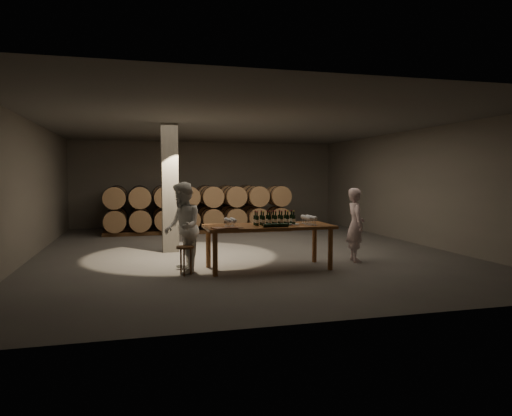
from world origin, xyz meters
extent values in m
plane|color=#524F4D|center=(0.00, 0.00, 0.00)|extent=(12.00, 12.00, 0.00)
plane|color=#605E59|center=(0.00, 0.00, 3.20)|extent=(12.00, 12.00, 0.00)
plane|color=slate|center=(0.00, 6.00, 1.60)|extent=(10.00, 0.00, 10.00)
plane|color=slate|center=(0.00, -6.00, 1.60)|extent=(10.00, 0.00, 10.00)
plane|color=slate|center=(-5.00, 0.00, 1.60)|extent=(0.00, 12.00, 12.00)
plane|color=slate|center=(5.00, 0.00, 1.60)|extent=(0.00, 12.00, 12.00)
cube|color=#69665B|center=(-1.80, 0.20, 1.60)|extent=(0.40, 0.40, 3.20)
cylinder|color=brown|center=(-1.18, -2.93, 0.42)|extent=(0.10, 0.10, 0.84)
cylinder|color=brown|center=(1.18, -2.93, 0.42)|extent=(0.10, 0.10, 0.84)
cylinder|color=brown|center=(-1.18, -2.07, 0.42)|extent=(0.10, 0.10, 0.84)
cylinder|color=brown|center=(1.18, -2.07, 0.42)|extent=(0.10, 0.10, 0.84)
cube|color=brown|center=(0.00, -2.50, 0.87)|extent=(2.60, 1.10, 0.06)
cube|color=#51301C|center=(-0.96, 4.90, 0.06)|extent=(5.48, 0.10, 0.12)
cube|color=#51301C|center=(-0.96, 5.50, 0.06)|extent=(5.48, 0.10, 0.12)
cylinder|color=#A47A4A|center=(-3.30, 5.20, 0.47)|extent=(0.70, 0.95, 0.70)
cylinder|color=black|center=(-3.30, 4.94, 0.47)|extent=(0.73, 0.04, 0.73)
cylinder|color=black|center=(-3.30, 5.46, 0.47)|extent=(0.73, 0.04, 0.73)
cylinder|color=#A47A4A|center=(-2.52, 5.20, 0.47)|extent=(0.70, 0.95, 0.70)
cylinder|color=black|center=(-2.52, 4.94, 0.47)|extent=(0.73, 0.04, 0.73)
cylinder|color=black|center=(-2.52, 5.46, 0.47)|extent=(0.73, 0.04, 0.73)
cylinder|color=#A47A4A|center=(-1.74, 5.20, 0.47)|extent=(0.70, 0.95, 0.70)
cylinder|color=black|center=(-1.74, 4.94, 0.47)|extent=(0.73, 0.04, 0.73)
cylinder|color=black|center=(-1.74, 5.46, 0.47)|extent=(0.73, 0.04, 0.73)
cylinder|color=#A47A4A|center=(-0.96, 5.20, 0.47)|extent=(0.70, 0.95, 0.70)
cylinder|color=black|center=(-0.96, 4.94, 0.47)|extent=(0.73, 0.04, 0.73)
cylinder|color=black|center=(-0.96, 5.46, 0.47)|extent=(0.73, 0.04, 0.73)
cylinder|color=#A47A4A|center=(-0.18, 5.20, 0.47)|extent=(0.70, 0.95, 0.70)
cylinder|color=black|center=(-0.18, 4.94, 0.47)|extent=(0.73, 0.04, 0.73)
cylinder|color=black|center=(-0.18, 5.46, 0.47)|extent=(0.73, 0.04, 0.73)
cylinder|color=#A47A4A|center=(0.60, 5.20, 0.47)|extent=(0.70, 0.95, 0.70)
cylinder|color=black|center=(0.60, 4.94, 0.47)|extent=(0.73, 0.04, 0.73)
cylinder|color=black|center=(0.60, 5.46, 0.47)|extent=(0.73, 0.04, 0.73)
cylinder|color=#A47A4A|center=(1.38, 5.20, 0.47)|extent=(0.70, 0.95, 0.70)
cylinder|color=black|center=(1.38, 4.94, 0.47)|extent=(0.73, 0.04, 0.73)
cylinder|color=black|center=(1.38, 5.46, 0.47)|extent=(0.73, 0.04, 0.73)
cylinder|color=#A47A4A|center=(-3.30, 5.20, 1.21)|extent=(0.70, 0.95, 0.70)
cylinder|color=black|center=(-3.30, 4.94, 1.21)|extent=(0.73, 0.04, 0.73)
cylinder|color=black|center=(-3.30, 5.46, 1.21)|extent=(0.73, 0.04, 0.73)
cylinder|color=#A47A4A|center=(-2.52, 5.20, 1.21)|extent=(0.70, 0.95, 0.70)
cylinder|color=black|center=(-2.52, 4.94, 1.21)|extent=(0.73, 0.04, 0.73)
cylinder|color=black|center=(-2.52, 5.46, 1.21)|extent=(0.73, 0.04, 0.73)
cylinder|color=#A47A4A|center=(-1.74, 5.20, 1.21)|extent=(0.70, 0.95, 0.70)
cylinder|color=black|center=(-1.74, 4.94, 1.21)|extent=(0.73, 0.04, 0.73)
cylinder|color=black|center=(-1.74, 5.46, 1.21)|extent=(0.73, 0.04, 0.73)
cylinder|color=#A47A4A|center=(-0.96, 5.20, 1.21)|extent=(0.70, 0.95, 0.70)
cylinder|color=black|center=(-0.96, 4.94, 1.21)|extent=(0.73, 0.04, 0.73)
cylinder|color=black|center=(-0.96, 5.46, 1.21)|extent=(0.73, 0.04, 0.73)
cylinder|color=#A47A4A|center=(-0.18, 5.20, 1.21)|extent=(0.70, 0.95, 0.70)
cylinder|color=black|center=(-0.18, 4.94, 1.21)|extent=(0.73, 0.04, 0.73)
cylinder|color=black|center=(-0.18, 5.46, 1.21)|extent=(0.73, 0.04, 0.73)
cylinder|color=#A47A4A|center=(0.60, 5.20, 1.21)|extent=(0.70, 0.95, 0.70)
cylinder|color=black|center=(0.60, 4.94, 1.21)|extent=(0.73, 0.04, 0.73)
cylinder|color=black|center=(0.60, 5.46, 1.21)|extent=(0.73, 0.04, 0.73)
cylinder|color=#A47A4A|center=(1.38, 5.20, 1.21)|extent=(0.70, 0.95, 0.70)
cylinder|color=black|center=(1.38, 4.94, 1.21)|extent=(0.73, 0.04, 0.73)
cylinder|color=black|center=(1.38, 5.46, 1.21)|extent=(0.73, 0.04, 0.73)
cube|color=#51301C|center=(-0.57, 3.50, 0.06)|extent=(6.26, 0.10, 0.12)
cube|color=#51301C|center=(-0.57, 4.10, 0.06)|extent=(6.26, 0.10, 0.12)
cylinder|color=#A47A4A|center=(-3.30, 3.80, 0.47)|extent=(0.70, 0.95, 0.70)
cylinder|color=black|center=(-3.30, 3.54, 0.47)|extent=(0.73, 0.04, 0.73)
cylinder|color=black|center=(-3.30, 4.06, 0.47)|extent=(0.73, 0.04, 0.73)
cylinder|color=#A47A4A|center=(-2.52, 3.80, 0.47)|extent=(0.70, 0.95, 0.70)
cylinder|color=black|center=(-2.52, 3.54, 0.47)|extent=(0.73, 0.04, 0.73)
cylinder|color=black|center=(-2.52, 4.06, 0.47)|extent=(0.73, 0.04, 0.73)
cylinder|color=#A47A4A|center=(-1.74, 3.80, 0.47)|extent=(0.70, 0.95, 0.70)
cylinder|color=black|center=(-1.74, 3.54, 0.47)|extent=(0.73, 0.04, 0.73)
cylinder|color=black|center=(-1.74, 4.06, 0.47)|extent=(0.73, 0.04, 0.73)
cylinder|color=#A47A4A|center=(-0.96, 3.80, 0.47)|extent=(0.70, 0.95, 0.70)
cylinder|color=black|center=(-0.96, 3.54, 0.47)|extent=(0.73, 0.04, 0.73)
cylinder|color=black|center=(-0.96, 4.06, 0.47)|extent=(0.73, 0.04, 0.73)
cylinder|color=#A47A4A|center=(-0.18, 3.80, 0.47)|extent=(0.70, 0.95, 0.70)
cylinder|color=black|center=(-0.18, 3.54, 0.47)|extent=(0.73, 0.04, 0.73)
cylinder|color=black|center=(-0.18, 4.06, 0.47)|extent=(0.73, 0.04, 0.73)
cylinder|color=#A47A4A|center=(0.60, 3.80, 0.47)|extent=(0.70, 0.95, 0.70)
cylinder|color=black|center=(0.60, 3.54, 0.47)|extent=(0.73, 0.04, 0.73)
cylinder|color=black|center=(0.60, 4.06, 0.47)|extent=(0.73, 0.04, 0.73)
cylinder|color=#A47A4A|center=(1.38, 3.80, 0.47)|extent=(0.70, 0.95, 0.70)
cylinder|color=black|center=(1.38, 3.54, 0.47)|extent=(0.73, 0.04, 0.73)
cylinder|color=black|center=(1.38, 4.06, 0.47)|extent=(0.73, 0.04, 0.73)
cylinder|color=#A47A4A|center=(2.16, 3.80, 0.47)|extent=(0.70, 0.95, 0.70)
cylinder|color=black|center=(2.16, 3.54, 0.47)|extent=(0.73, 0.04, 0.73)
cylinder|color=black|center=(2.16, 4.06, 0.47)|extent=(0.73, 0.04, 0.73)
cylinder|color=#A47A4A|center=(-3.30, 3.80, 1.21)|extent=(0.70, 0.95, 0.70)
cylinder|color=black|center=(-3.30, 3.54, 1.21)|extent=(0.73, 0.04, 0.73)
cylinder|color=black|center=(-3.30, 4.06, 1.21)|extent=(0.73, 0.04, 0.73)
cylinder|color=#A47A4A|center=(-2.52, 3.80, 1.21)|extent=(0.70, 0.95, 0.70)
cylinder|color=black|center=(-2.52, 3.54, 1.21)|extent=(0.73, 0.04, 0.73)
cylinder|color=black|center=(-2.52, 4.06, 1.21)|extent=(0.73, 0.04, 0.73)
cylinder|color=#A47A4A|center=(-1.74, 3.80, 1.21)|extent=(0.70, 0.95, 0.70)
cylinder|color=black|center=(-1.74, 3.54, 1.21)|extent=(0.73, 0.04, 0.73)
cylinder|color=black|center=(-1.74, 4.06, 1.21)|extent=(0.73, 0.04, 0.73)
cylinder|color=#A47A4A|center=(-0.96, 3.80, 1.21)|extent=(0.70, 0.95, 0.70)
cylinder|color=black|center=(-0.96, 3.54, 1.21)|extent=(0.73, 0.04, 0.73)
cylinder|color=black|center=(-0.96, 4.06, 1.21)|extent=(0.73, 0.04, 0.73)
cylinder|color=#A47A4A|center=(-0.18, 3.80, 1.21)|extent=(0.70, 0.95, 0.70)
cylinder|color=black|center=(-0.18, 3.54, 1.21)|extent=(0.73, 0.04, 0.73)
cylinder|color=black|center=(-0.18, 4.06, 1.21)|extent=(0.73, 0.04, 0.73)
cylinder|color=#A47A4A|center=(0.60, 3.80, 1.21)|extent=(0.70, 0.95, 0.70)
cylinder|color=black|center=(0.60, 3.54, 1.21)|extent=(0.73, 0.04, 0.73)
cylinder|color=black|center=(0.60, 4.06, 1.21)|extent=(0.73, 0.04, 0.73)
cylinder|color=#A47A4A|center=(1.38, 3.80, 1.21)|extent=(0.70, 0.95, 0.70)
cylinder|color=black|center=(1.38, 3.54, 1.21)|extent=(0.73, 0.04, 0.73)
cylinder|color=black|center=(1.38, 4.06, 1.21)|extent=(0.73, 0.04, 0.73)
cylinder|color=#A47A4A|center=(2.16, 3.80, 1.21)|extent=(0.70, 0.95, 0.70)
cylinder|color=black|center=(2.16, 3.54, 1.21)|extent=(0.73, 0.04, 0.73)
cylinder|color=black|center=(2.16, 4.06, 1.21)|extent=(0.73, 0.04, 0.73)
cylinder|color=black|center=(-0.26, -2.57, 1.00)|extent=(0.07, 0.07, 0.20)
cylinder|color=silver|center=(-0.26, -2.57, 0.99)|extent=(0.07, 0.07, 0.06)
cylinder|color=black|center=(-0.26, -2.57, 1.14)|extent=(0.03, 0.03, 0.08)
cylinder|color=gold|center=(-0.26, -2.57, 1.18)|extent=(0.03, 0.03, 0.02)
cylinder|color=black|center=(-0.26, -2.42, 1.00)|extent=(0.07, 0.07, 0.20)
cylinder|color=silver|center=(-0.26, -2.42, 0.99)|extent=(0.07, 0.07, 0.06)
cylinder|color=black|center=(-0.26, -2.42, 1.14)|extent=(0.03, 0.03, 0.08)
cylinder|color=maroon|center=(-0.26, -2.42, 1.18)|extent=(0.03, 0.03, 0.02)
cylinder|color=black|center=(-0.13, -2.57, 1.00)|extent=(0.07, 0.07, 0.20)
cylinder|color=silver|center=(-0.13, -2.57, 0.99)|extent=(0.07, 0.07, 0.06)
cylinder|color=black|center=(-0.13, -2.57, 1.14)|extent=(0.03, 0.03, 0.08)
cylinder|color=maroon|center=(-0.13, -2.57, 1.18)|extent=(0.03, 0.03, 0.02)
cylinder|color=black|center=(-0.13, -2.42, 1.00)|extent=(0.07, 0.07, 0.20)
cylinder|color=silver|center=(-0.13, -2.42, 0.99)|extent=(0.07, 0.07, 0.06)
cylinder|color=black|center=(-0.13, -2.42, 1.14)|extent=(0.03, 0.03, 0.08)
cylinder|color=gold|center=(-0.13, -2.42, 1.18)|extent=(0.03, 0.03, 0.02)
cylinder|color=black|center=(0.00, -2.57, 1.00)|extent=(0.07, 0.07, 0.20)
cylinder|color=silver|center=(0.00, -2.57, 0.99)|extent=(0.07, 0.07, 0.06)
cylinder|color=black|center=(0.00, -2.57, 1.14)|extent=(0.03, 0.03, 0.08)
cylinder|color=gold|center=(0.00, -2.57, 1.18)|extent=(0.03, 0.03, 0.02)
cylinder|color=black|center=(0.00, -2.42, 1.00)|extent=(0.07, 0.07, 0.20)
cylinder|color=silver|center=(0.00, -2.42, 0.99)|extent=(0.07, 0.07, 0.06)
cylinder|color=black|center=(0.00, -2.42, 1.14)|extent=(0.03, 0.03, 0.08)
cylinder|color=maroon|center=(0.00, -2.42, 1.18)|extent=(0.03, 0.03, 0.02)
cylinder|color=black|center=(0.13, -2.57, 1.00)|extent=(0.07, 0.07, 0.20)
cylinder|color=silver|center=(0.13, -2.57, 0.99)|extent=(0.07, 0.07, 0.06)
cylinder|color=black|center=(0.13, -2.57, 1.14)|extent=(0.03, 0.03, 0.08)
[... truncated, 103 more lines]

